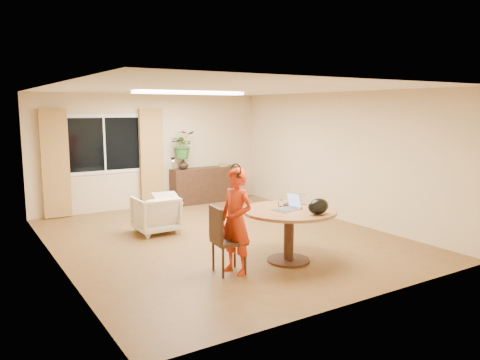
# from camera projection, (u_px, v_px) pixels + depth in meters

# --- Properties ---
(floor) EXTENTS (6.50, 6.50, 0.00)m
(floor) POSITION_uv_depth(u_px,v_px,m) (222.00, 238.00, 8.28)
(floor) COLOR brown
(floor) RESTS_ON ground
(ceiling) EXTENTS (6.50, 6.50, 0.00)m
(ceiling) POSITION_uv_depth(u_px,v_px,m) (222.00, 89.00, 7.89)
(ceiling) COLOR white
(ceiling) RESTS_ON wall_back
(wall_back) EXTENTS (5.50, 0.00, 5.50)m
(wall_back) POSITION_uv_depth(u_px,v_px,m) (152.00, 151.00, 10.81)
(wall_back) COLOR #CDAE85
(wall_back) RESTS_ON floor
(wall_left) EXTENTS (0.00, 6.50, 6.50)m
(wall_left) POSITION_uv_depth(u_px,v_px,m) (54.00, 178.00, 6.65)
(wall_left) COLOR #CDAE85
(wall_left) RESTS_ON floor
(wall_right) EXTENTS (0.00, 6.50, 6.50)m
(wall_right) POSITION_uv_depth(u_px,v_px,m) (339.00, 157.00, 9.53)
(wall_right) COLOR #CDAE85
(wall_right) RESTS_ON floor
(window) EXTENTS (1.70, 0.03, 1.30)m
(window) POSITION_uv_depth(u_px,v_px,m) (104.00, 144.00, 10.19)
(window) COLOR white
(window) RESTS_ON wall_back
(curtain_left) EXTENTS (0.55, 0.08, 2.25)m
(curtain_left) POSITION_uv_depth(u_px,v_px,m) (55.00, 164.00, 9.63)
(curtain_left) COLOR brown
(curtain_left) RESTS_ON wall_back
(curtain_right) EXTENTS (0.55, 0.08, 2.25)m
(curtain_right) POSITION_uv_depth(u_px,v_px,m) (152.00, 158.00, 10.73)
(curtain_right) COLOR brown
(curtain_right) RESTS_ON wall_back
(ceiling_panel) EXTENTS (2.20, 0.35, 0.05)m
(ceiling_panel) POSITION_uv_depth(u_px,v_px,m) (190.00, 93.00, 8.90)
(ceiling_panel) COLOR white
(ceiling_panel) RESTS_ON ceiling
(dining_table) EXTENTS (1.39, 1.39, 0.79)m
(dining_table) POSITION_uv_depth(u_px,v_px,m) (289.00, 221.00, 6.94)
(dining_table) COLOR brown
(dining_table) RESTS_ON floor
(dining_chair) EXTENTS (0.49, 0.46, 0.95)m
(dining_chair) POSITION_uv_depth(u_px,v_px,m) (229.00, 239.00, 6.48)
(dining_chair) COLOR black
(dining_chair) RESTS_ON floor
(child) EXTENTS (0.62, 0.49, 1.47)m
(child) POSITION_uv_depth(u_px,v_px,m) (236.00, 221.00, 6.44)
(child) COLOR red
(child) RESTS_ON floor
(laptop) EXTENTS (0.43, 0.32, 0.26)m
(laptop) POSITION_uv_depth(u_px,v_px,m) (286.00, 201.00, 6.85)
(laptop) COLOR #B7B7BC
(laptop) RESTS_ON dining_table
(tumbler) EXTENTS (0.07, 0.07, 0.10)m
(tumbler) POSITION_uv_depth(u_px,v_px,m) (280.00, 203.00, 7.12)
(tumbler) COLOR white
(tumbler) RESTS_ON dining_table
(wine_glass) EXTENTS (0.08, 0.08, 0.19)m
(wine_glass) POSITION_uv_depth(u_px,v_px,m) (304.00, 199.00, 7.25)
(wine_glass) COLOR white
(wine_glass) RESTS_ON dining_table
(pot_lid) EXTENTS (0.24, 0.24, 0.04)m
(pot_lid) POSITION_uv_depth(u_px,v_px,m) (290.00, 204.00, 7.22)
(pot_lid) COLOR white
(pot_lid) RESTS_ON dining_table
(handbag) EXTENTS (0.38, 0.27, 0.23)m
(handbag) POSITION_uv_depth(u_px,v_px,m) (318.00, 206.00, 6.58)
(handbag) COLOR black
(handbag) RESTS_ON dining_table
(armchair) EXTENTS (0.74, 0.76, 0.69)m
(armchair) POSITION_uv_depth(u_px,v_px,m) (156.00, 214.00, 8.60)
(armchair) COLOR beige
(armchair) RESTS_ON floor
(throw) EXTENTS (0.51, 0.60, 0.03)m
(throw) POSITION_uv_depth(u_px,v_px,m) (167.00, 194.00, 8.62)
(throw) COLOR beige
(throw) RESTS_ON armchair
(sideboard) EXTENTS (1.70, 0.41, 0.85)m
(sideboard) POSITION_uv_depth(u_px,v_px,m) (205.00, 185.00, 11.39)
(sideboard) COLOR black
(sideboard) RESTS_ON floor
(vase) EXTENTS (0.26, 0.26, 0.25)m
(vase) POSITION_uv_depth(u_px,v_px,m) (183.00, 164.00, 11.01)
(vase) COLOR black
(vase) RESTS_ON sideboard
(bouquet) EXTENTS (0.73, 0.68, 0.66)m
(bouquet) POSITION_uv_depth(u_px,v_px,m) (183.00, 145.00, 10.94)
(bouquet) COLOR #296124
(bouquet) RESTS_ON vase
(book_stack) EXTENTS (0.22, 0.18, 0.08)m
(book_stack) POSITION_uv_depth(u_px,v_px,m) (223.00, 165.00, 11.60)
(book_stack) COLOR #94734B
(book_stack) RESTS_ON sideboard
(desk_lamp) EXTENTS (0.16, 0.16, 0.32)m
(desk_lamp) POSITION_uv_depth(u_px,v_px,m) (173.00, 164.00, 10.82)
(desk_lamp) COLOR black
(desk_lamp) RESTS_ON sideboard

